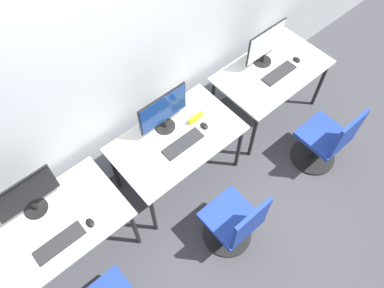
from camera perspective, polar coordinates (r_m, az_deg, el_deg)
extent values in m
plane|color=#3D3D42|center=(3.97, 1.39, -8.21)|extent=(20.00, 20.00, 0.00)
cube|color=#B7BCC1|center=(3.22, -8.50, 13.19)|extent=(12.00, 0.05, 2.80)
cube|color=silver|center=(3.29, -20.81, -11.94)|extent=(1.22, 0.73, 0.02)
cylinder|color=black|center=(3.50, -8.69, -12.66)|extent=(0.04, 0.04, 0.70)
cylinder|color=black|center=(3.77, -14.30, -5.66)|extent=(0.04, 0.04, 0.70)
cylinder|color=black|center=(3.38, -22.66, -9.05)|extent=(0.20, 0.20, 0.01)
cylinder|color=black|center=(3.34, -22.96, -8.67)|extent=(0.04, 0.04, 0.09)
cube|color=black|center=(3.17, -24.22, -7.04)|extent=(0.52, 0.01, 0.34)
cube|color=black|center=(3.16, -24.16, -7.14)|extent=(0.49, 0.01, 0.32)
cube|color=#262628|center=(3.19, -19.51, -14.00)|extent=(0.41, 0.13, 0.02)
ellipsoid|color=black|center=(3.18, -15.25, -11.50)|extent=(0.06, 0.09, 0.03)
cube|color=silver|center=(3.48, -2.35, 0.81)|extent=(1.22, 0.73, 0.02)
cylinder|color=black|center=(3.53, -5.92, -10.64)|extent=(0.04, 0.04, 0.70)
cylinder|color=black|center=(3.88, 7.15, -0.56)|extent=(0.04, 0.04, 0.70)
cylinder|color=black|center=(3.80, -11.71, -3.87)|extent=(0.04, 0.04, 0.70)
cylinder|color=black|center=(4.13, 1.01, 4.97)|extent=(0.04, 0.04, 0.70)
cylinder|color=black|center=(3.55, -4.14, 2.71)|extent=(0.20, 0.20, 0.01)
cylinder|color=black|center=(3.51, -4.19, 3.21)|extent=(0.04, 0.04, 0.09)
cube|color=black|center=(3.35, -4.46, 5.34)|extent=(0.52, 0.01, 0.34)
cube|color=navy|center=(3.34, -4.37, 5.25)|extent=(0.49, 0.01, 0.32)
cube|color=#262628|center=(3.42, -1.38, 0.05)|extent=(0.41, 0.13, 0.02)
ellipsoid|color=black|center=(3.53, 1.87, 2.79)|extent=(0.06, 0.09, 0.03)
cylinder|color=black|center=(3.82, 5.36, -13.39)|extent=(0.48, 0.48, 0.03)
cylinder|color=black|center=(3.63, 5.61, -12.31)|extent=(0.04, 0.04, 0.38)
cube|color=navy|center=(3.43, 5.91, -11.05)|extent=(0.44, 0.44, 0.05)
cube|color=navy|center=(3.17, 8.90, -11.88)|extent=(0.40, 0.04, 0.44)
cube|color=silver|center=(4.12, 12.22, 10.89)|extent=(1.22, 0.73, 0.02)
cylinder|color=black|center=(3.98, 9.27, 1.11)|extent=(0.04, 0.04, 0.70)
cylinder|color=black|center=(4.63, 18.91, 8.59)|extent=(0.04, 0.04, 0.70)
cylinder|color=black|center=(4.22, 3.15, 6.43)|extent=(0.04, 0.04, 0.70)
cylinder|color=black|center=(4.83, 13.16, 13.00)|extent=(0.04, 0.04, 0.70)
cylinder|color=black|center=(4.17, 10.63, 12.31)|extent=(0.20, 0.20, 0.01)
cylinder|color=black|center=(4.13, 10.75, 12.83)|extent=(0.04, 0.04, 0.09)
cube|color=black|center=(4.00, 11.17, 14.97)|extent=(0.52, 0.01, 0.34)
cube|color=silver|center=(4.00, 11.26, 14.90)|extent=(0.49, 0.01, 0.32)
cube|color=#262628|center=(4.07, 13.12, 10.46)|extent=(0.41, 0.13, 0.02)
ellipsoid|color=black|center=(4.26, 15.67, 12.29)|extent=(0.06, 0.09, 0.03)
cylinder|color=black|center=(4.40, 17.87, -1.79)|extent=(0.48, 0.48, 0.03)
cylinder|color=black|center=(4.24, 18.57, -0.36)|extent=(0.04, 0.04, 0.38)
cube|color=navy|center=(4.07, 19.38, 1.26)|extent=(0.44, 0.44, 0.05)
cube|color=navy|center=(3.85, 22.67, 1.42)|extent=(0.40, 0.04, 0.44)
cube|color=yellow|center=(3.56, 0.56, 4.00)|extent=(0.16, 0.03, 0.08)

